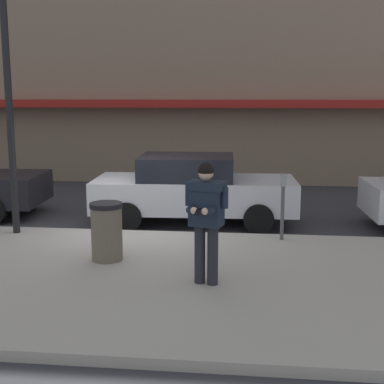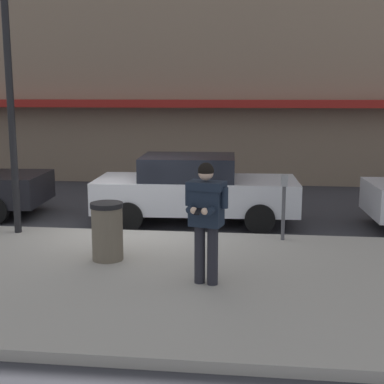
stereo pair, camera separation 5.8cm
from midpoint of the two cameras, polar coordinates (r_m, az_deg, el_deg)
ground_plane at (r=11.32m, az=-5.94°, el=-4.48°), size 80.00×80.00×0.00m
sidewalk at (r=8.44m, az=-3.49°, el=-9.20°), size 32.00×5.30×0.14m
curb_paint_line at (r=11.19m, az=-0.86°, el=-4.58°), size 28.00×0.12×0.01m
parked_sedan_mid at (r=12.07m, az=0.40°, el=0.36°), size 4.57×2.08×1.54m
man_texting_on_phone at (r=7.70m, az=1.73°, el=-1.96°), size 0.63×0.64×1.81m
street_lamp_post at (r=11.07m, az=-18.78°, el=11.12°), size 0.36×0.36×4.88m
parking_meter at (r=10.27m, az=9.93°, el=-0.57°), size 0.12×0.18×1.27m
trash_bin at (r=9.09m, az=-8.85°, el=-4.14°), size 0.55×0.55×0.98m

